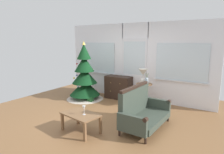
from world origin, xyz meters
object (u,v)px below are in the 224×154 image
(christmas_tree, at_px, (85,79))
(gift_box, at_px, (90,99))
(table_lamp, at_px, (143,74))
(coffee_table, at_px, (81,116))
(wine_glass, at_px, (84,108))
(side_table, at_px, (144,90))
(flower_vase, at_px, (147,81))
(dresser_cabinet, at_px, (118,87))
(settee_sofa, at_px, (142,111))

(christmas_tree, relative_size, gift_box, 11.35)
(table_lamp, bearing_deg, coffee_table, -100.31)
(christmas_tree, distance_m, wine_glass, 2.57)
(side_table, distance_m, table_lamp, 0.49)
(side_table, xyz_separation_m, flower_vase, (0.10, -0.06, 0.32))
(christmas_tree, distance_m, side_table, 2.06)
(dresser_cabinet, xyz_separation_m, gift_box, (-0.58, -0.82, -0.30))
(gift_box, bearing_deg, settee_sofa, -21.97)
(flower_vase, relative_size, coffee_table, 0.38)
(flower_vase, height_order, gift_box, flower_vase)
(dresser_cabinet, distance_m, gift_box, 1.05)
(christmas_tree, height_order, side_table, christmas_tree)
(settee_sofa, height_order, table_lamp, table_lamp)
(gift_box, bearing_deg, coffee_table, -57.46)
(side_table, distance_m, gift_box, 1.78)
(dresser_cabinet, xyz_separation_m, table_lamp, (1.01, -0.26, 0.60))
(side_table, bearing_deg, settee_sofa, -69.01)
(dresser_cabinet, distance_m, table_lamp, 1.20)
(table_lamp, bearing_deg, wine_glass, -98.10)
(coffee_table, bearing_deg, side_table, 78.10)
(flower_vase, bearing_deg, wine_glass, -102.34)
(wine_glass, bearing_deg, table_lamp, 81.90)
(gift_box, bearing_deg, wine_glass, -55.41)
(christmas_tree, relative_size, wine_glass, 10.03)
(coffee_table, height_order, wine_glass, wine_glass)
(dresser_cabinet, distance_m, settee_sofa, 2.34)
(coffee_table, bearing_deg, wine_glass, -0.51)
(flower_vase, xyz_separation_m, gift_box, (-1.75, -0.46, -0.73))
(settee_sofa, distance_m, flower_vase, 1.48)
(dresser_cabinet, bearing_deg, gift_box, -125.41)
(dresser_cabinet, height_order, table_lamp, table_lamp)
(flower_vase, relative_size, gift_box, 2.03)
(christmas_tree, distance_m, flower_vase, 2.14)
(settee_sofa, bearing_deg, coffee_table, -137.82)
(settee_sofa, relative_size, table_lamp, 3.34)
(coffee_table, bearing_deg, table_lamp, 79.69)
(dresser_cabinet, distance_m, side_table, 1.11)
(dresser_cabinet, xyz_separation_m, flower_vase, (1.17, -0.36, 0.43))
(christmas_tree, height_order, dresser_cabinet, christmas_tree)
(gift_box, bearing_deg, christmas_tree, 154.53)
(settee_sofa, relative_size, gift_box, 8.53)
(side_table, xyz_separation_m, coffee_table, (-0.49, -2.34, -0.14))
(table_lamp, distance_m, flower_vase, 0.25)
(settee_sofa, xyz_separation_m, wine_glass, (-0.94, -0.93, 0.18))
(settee_sofa, height_order, wine_glass, settee_sofa)
(side_table, xyz_separation_m, table_lamp, (-0.06, 0.04, 0.49))
(table_lamp, distance_m, wine_glass, 2.44)
(christmas_tree, bearing_deg, table_lamp, 11.04)
(flower_vase, height_order, wine_glass, flower_vase)
(side_table, relative_size, gift_box, 4.07)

